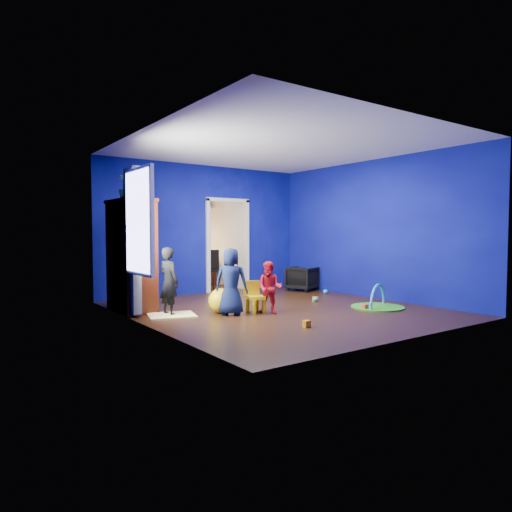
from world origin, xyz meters
TOP-DOWN VIEW (x-y plane):
  - floor at (0.00, 0.00)m, footprint 5.00×5.50m
  - ceiling at (0.00, 0.00)m, footprint 5.00×5.50m
  - wall_back at (0.00, 2.75)m, footprint 5.00×0.02m
  - wall_front at (0.00, -2.75)m, footprint 5.00×0.02m
  - wall_left at (-2.50, 0.00)m, footprint 0.02×5.50m
  - wall_right at (2.50, 0.00)m, footprint 0.02×5.50m
  - alcove at (0.60, 3.62)m, footprint 1.00×1.75m
  - armchair at (2.10, 1.80)m, footprint 0.81×0.80m
  - child_black at (-1.87, 0.60)m, footprint 0.36×0.47m
  - child_navy at (-1.00, 0.04)m, footprint 0.65×0.64m
  - toddler_red at (-0.40, -0.24)m, footprint 0.54×0.55m
  - vase at (-2.21, 1.12)m, footprint 0.21×0.21m
  - potted_plant at (-2.21, 1.64)m, footprint 0.33×0.33m
  - tv_armoire at (-2.21, 1.42)m, footprint 0.58×1.14m
  - crt_tv at (-2.17, 1.42)m, footprint 0.46×0.70m
  - yellow_blanket at (-1.87, 0.50)m, footprint 0.88×0.78m
  - hopper_ball at (-1.05, 0.29)m, footprint 0.43×0.43m
  - kid_chair at (-0.55, -0.04)m, footprint 0.35×0.35m
  - play_mat at (1.60, -0.89)m, footprint 0.96×0.96m
  - toy_arch at (1.60, -0.89)m, footprint 0.81×0.38m
  - window_left at (-2.48, 0.35)m, footprint 0.03×0.95m
  - curtain at (-2.37, 0.90)m, footprint 0.14×0.42m
  - doorway at (0.60, 2.75)m, footprint 1.16×0.10m
  - study_desk at (0.60, 4.26)m, footprint 0.88×0.44m
  - desk_monitor at (0.60, 4.38)m, footprint 0.40×0.05m
  - desk_lamp at (0.32, 4.32)m, footprint 0.14×0.14m
  - folding_chair at (0.60, 3.30)m, footprint 0.40×0.40m
  - book_shelf at (0.60, 4.37)m, footprint 0.88×0.24m
  - toy_0 at (1.23, -0.91)m, footprint 0.10×0.08m
  - toy_1 at (2.13, 1.03)m, footprint 0.11×0.11m
  - toy_2 at (-0.62, -1.43)m, footprint 0.10×0.08m
  - toy_3 at (1.13, 0.29)m, footprint 0.11×0.11m
  - toy_4 at (1.15, 0.31)m, footprint 0.10×0.08m

SIDE VIEW (x-z plane):
  - floor at x=0.00m, z-range -0.01..0.01m
  - play_mat at x=1.60m, z-range 0.00..0.03m
  - yellow_blanket at x=-1.87m, z-range 0.00..0.03m
  - toy_arch at x=1.60m, z-range -0.41..0.45m
  - toy_0 at x=1.23m, z-range 0.00..0.10m
  - toy_2 at x=-0.62m, z-range 0.00..0.10m
  - toy_4 at x=1.15m, z-range 0.00..0.10m
  - toy_1 at x=2.13m, z-range 0.00..0.11m
  - toy_3 at x=1.13m, z-range 0.00..0.11m
  - hopper_ball at x=-1.05m, z-range 0.00..0.43m
  - kid_chair at x=-0.55m, z-range 0.00..0.50m
  - armchair at x=2.10m, z-range 0.00..0.57m
  - study_desk at x=0.60m, z-range 0.00..0.75m
  - toddler_red at x=-0.40m, z-range 0.00..0.89m
  - folding_chair at x=0.60m, z-range 0.00..0.92m
  - child_navy at x=-1.00m, z-range 0.00..1.13m
  - child_black at x=-1.87m, z-range 0.00..1.14m
  - desk_lamp at x=0.32m, z-range 0.86..1.00m
  - desk_monitor at x=0.60m, z-range 0.79..1.11m
  - tv_armoire at x=-2.21m, z-range 0.00..1.96m
  - crt_tv at x=-2.17m, z-range 0.75..1.29m
  - doorway at x=0.60m, z-range 0.00..2.10m
  - alcove at x=0.60m, z-range 0.00..2.50m
  - curtain at x=-2.37m, z-range 0.05..2.45m
  - wall_back at x=0.00m, z-range 0.00..2.90m
  - wall_front at x=0.00m, z-range 0.00..2.90m
  - wall_left at x=-2.50m, z-range 0.00..2.90m
  - wall_right at x=2.50m, z-range 0.00..2.90m
  - window_left at x=-2.48m, z-range 0.77..2.33m
  - book_shelf at x=0.60m, z-range 2.00..2.04m
  - vase at x=-2.21m, z-range 1.96..2.15m
  - potted_plant at x=-2.21m, z-range 1.96..2.42m
  - ceiling at x=0.00m, z-range 2.90..2.90m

